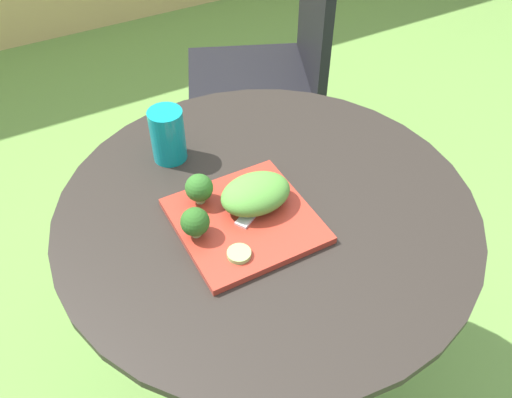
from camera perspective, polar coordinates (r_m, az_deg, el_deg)
ground_plane at (r=1.63m, az=0.77°, el=-18.98°), size 12.00×12.00×0.00m
patio_table at (r=1.26m, az=0.96°, el=-10.13°), size 0.81×0.81×0.72m
patio_chair at (r=1.89m, az=2.47°, el=14.81°), size 0.58×0.58×0.90m
salad_plate at (r=1.00m, az=-1.19°, el=-2.26°), size 0.24×0.24×0.01m
drinking_glass at (r=1.13m, az=-9.21°, el=6.37°), size 0.07×0.07×0.11m
fork at (r=1.01m, az=0.12°, el=-0.66°), size 0.14×0.09×0.00m
lettuce_mound at (r=1.00m, az=-0.17°, el=0.74°), size 0.13×0.10×0.06m
broccoli_floret_0 at (r=1.01m, az=-5.99°, el=1.15°), size 0.05×0.05×0.06m
broccoli_floret_1 at (r=0.95m, az=-6.41°, el=-2.42°), size 0.05×0.05×0.06m
cucumber_slice_0 at (r=0.93m, az=-1.79°, el=-5.76°), size 0.04×0.04×0.01m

